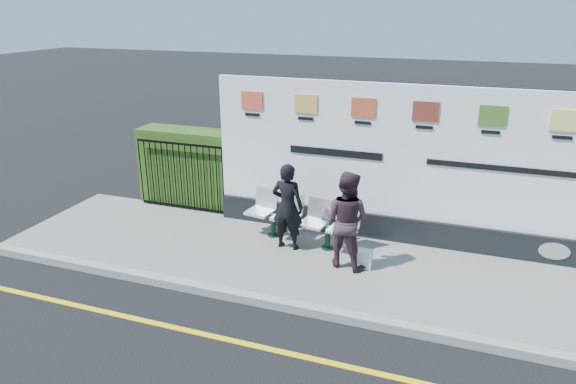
# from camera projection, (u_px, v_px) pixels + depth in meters

# --- Properties ---
(ground) EXTENTS (80.00, 80.00, 0.00)m
(ground) POSITION_uv_depth(u_px,v_px,m) (340.00, 365.00, 6.71)
(ground) COLOR black
(pavement) EXTENTS (14.00, 3.00, 0.12)m
(pavement) POSITION_uv_depth(u_px,v_px,m) (375.00, 272.00, 8.90)
(pavement) COLOR slate
(pavement) RESTS_ON ground
(kerb) EXTENTS (14.00, 0.18, 0.14)m
(kerb) POSITION_uv_depth(u_px,v_px,m) (357.00, 319.00, 7.57)
(kerb) COLOR gray
(kerb) RESTS_ON ground
(yellow_line) EXTENTS (14.00, 0.10, 0.01)m
(yellow_line) POSITION_uv_depth(u_px,v_px,m) (340.00, 365.00, 6.71)
(yellow_line) COLOR yellow
(yellow_line) RESTS_ON ground
(billboard) EXTENTS (8.00, 0.30, 3.00)m
(billboard) POSITION_uv_depth(u_px,v_px,m) (420.00, 178.00, 9.47)
(billboard) COLOR black
(billboard) RESTS_ON pavement
(hedge) EXTENTS (2.35, 0.70, 1.70)m
(hedge) POSITION_uv_depth(u_px,v_px,m) (191.00, 167.00, 11.60)
(hedge) COLOR #305118
(hedge) RESTS_ON pavement
(railing) EXTENTS (2.05, 0.06, 1.54)m
(railing) POSITION_uv_depth(u_px,v_px,m) (181.00, 176.00, 11.23)
(railing) COLOR black
(railing) RESTS_ON pavement
(bench) EXTENTS (2.31, 0.93, 0.48)m
(bench) POSITION_uv_depth(u_px,v_px,m) (300.00, 230.00, 9.82)
(bench) COLOR silver
(bench) RESTS_ON pavement
(woman_left) EXTENTS (0.61, 0.41, 1.65)m
(woman_left) POSITION_uv_depth(u_px,v_px,m) (288.00, 207.00, 9.41)
(woman_left) COLOR black
(woman_left) RESTS_ON pavement
(woman_right) EXTENTS (0.95, 0.81, 1.72)m
(woman_right) POSITION_uv_depth(u_px,v_px,m) (346.00, 219.00, 8.76)
(woman_right) COLOR #3A262C
(woman_right) RESTS_ON pavement
(handbag_brown) EXTENTS (0.26, 0.18, 0.19)m
(handbag_brown) POSITION_uv_depth(u_px,v_px,m) (286.00, 211.00, 9.83)
(handbag_brown) COLOR black
(handbag_brown) RESTS_ON bench
(carrier_bag_white) EXTENTS (0.32, 0.19, 0.32)m
(carrier_bag_white) POSITION_uv_depth(u_px,v_px,m) (363.00, 259.00, 8.91)
(carrier_bag_white) COLOR silver
(carrier_bag_white) RESTS_ON pavement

